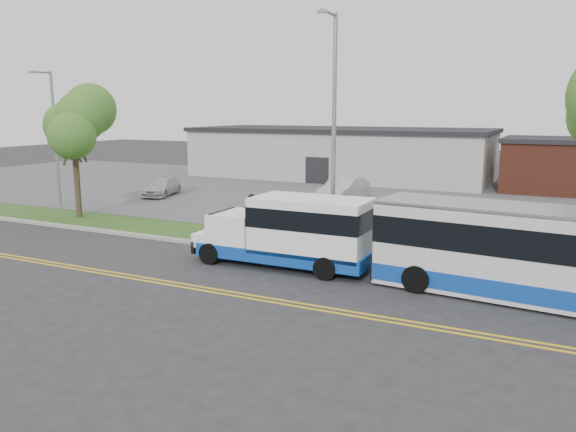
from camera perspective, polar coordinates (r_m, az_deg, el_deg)
The scene contains 18 objects.
ground at distance 22.76m, azimuth -5.20°, elevation -4.20°, with size 140.00×140.00×0.00m, color #28282B.
lane_line_north at distance 19.71m, azimuth -11.07°, elevation -6.70°, with size 70.00×0.12×0.01m, color gold.
lane_line_south at distance 19.49m, azimuth -11.61°, elevation -6.93°, with size 70.00×0.12×0.01m, color gold.
curb at distance 23.66m, azimuth -3.81°, elevation -3.41°, with size 80.00×0.30×0.15m, color #9E9B93.
verge at distance 25.19m, azimuth -1.76°, elevation -2.58°, with size 80.00×3.30×0.10m, color #284818.
parking_lot at distance 37.99m, azimuth 8.28°, elevation 1.83°, with size 80.00×25.00×0.10m, color #4C4C4F.
commercial_building at distance 49.12m, azimuth 5.31°, elevation 6.38°, with size 25.40×10.40×4.35m.
brick_wing at distance 44.91m, azimuth 24.93°, elevation 4.76°, with size 6.30×7.30×3.90m.
tree_west at distance 32.18m, azimuth -21.00°, elevation 8.73°, with size 4.40×4.40×6.91m.
streetlight_near at distance 23.11m, azimuth 4.63°, elevation 9.17°, with size 0.35×1.53×9.50m.
streetlight_far at distance 36.66m, azimuth -22.68°, elevation 7.76°, with size 0.35×1.53×8.00m.
shuttle_bus at distance 20.99m, azimuth 0.66°, elevation -1.41°, with size 7.04×2.46×2.68m.
transit_bus at distance 18.81m, azimuth 24.82°, elevation -3.71°, with size 10.67×3.31×2.91m.
pedestrian at distance 26.66m, azimuth -3.75°, elevation 0.30°, with size 0.68×0.45×1.87m, color black.
parked_car_a at distance 35.31m, azimuth 5.63°, elevation 2.63°, with size 1.71×4.91×1.62m, color #B2B4B9.
parked_car_b at distance 39.29m, azimuth -12.72°, elevation 2.90°, with size 1.64×4.02×1.17m, color silver.
grocery_bag_left at distance 26.75m, azimuth -4.55°, elevation -1.36°, with size 0.32×0.32×0.32m, color white.
grocery_bag_right at distance 26.88m, azimuth -2.91°, elevation -1.29°, with size 0.32×0.32×0.32m, color white.
Camera 1 is at (11.54, -18.73, 5.83)m, focal length 35.00 mm.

